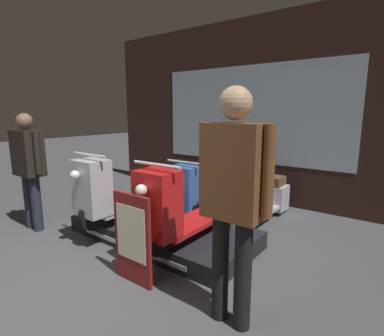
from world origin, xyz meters
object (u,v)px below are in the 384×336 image
Objects in this scene: scooter_backrow_0 at (207,191)px; scooter_display_left at (131,190)px; price_sign_board at (132,239)px; scooter_backrow_1 at (255,200)px; person_right_browsing at (233,190)px; scooter_display_right at (194,204)px; person_left_browsing at (29,162)px.

scooter_display_left is at bearing -109.76° from scooter_backrow_0.
scooter_display_left is at bearing 138.92° from price_sign_board.
person_right_browsing reaches higher than scooter_backrow_1.
scooter_backrow_0 is at bearing 117.71° from scooter_display_right.
scooter_display_left is 1.33m from price_sign_board.
scooter_backrow_1 is at bearing 40.10° from person_left_browsing.
person_right_browsing is (0.75, -2.00, 0.70)m from scooter_backrow_1.
person_right_browsing reaches higher than person_left_browsing.
person_left_browsing is (-2.37, -2.00, 0.58)m from scooter_backrow_1.
scooter_display_right is 1.24m from scooter_backrow_1.
scooter_display_right is 1.32m from person_right_browsing.
scooter_backrow_0 is 0.82m from scooter_backrow_1.
scooter_display_left is 1.00× the size of scooter_display_right.
person_right_browsing is (1.57, -2.00, 0.70)m from scooter_backrow_0.
scooter_display_right is (1.07, 0.00, 0.00)m from scooter_display_left.
scooter_backrow_1 is at bearing 0.00° from scooter_backrow_0.
scooter_backrow_1 is at bearing 82.89° from price_sign_board.
scooter_backrow_0 is 2.15m from price_sign_board.
scooter_backrow_1 is (0.82, 0.00, 0.00)m from scooter_backrow_0.
scooter_display_left is 1.07m from scooter_display_right.
scooter_display_left is 1.30m from scooter_backrow_0.
scooter_display_left is at bearing -136.09° from scooter_backrow_1.
price_sign_board is (-0.07, -0.87, -0.13)m from scooter_display_right.
scooter_backrow_0 is 1.97× the size of price_sign_board.
scooter_backrow_0 is (0.43, 1.21, -0.21)m from scooter_display_left.
scooter_display_right is 1.97× the size of price_sign_board.
price_sign_board is (0.99, -0.87, -0.13)m from scooter_display_left.
scooter_display_right is 0.96× the size of person_right_browsing.
person_left_browsing is at bearing -127.83° from scooter_backrow_0.
scooter_backrow_1 is at bearing 81.23° from scooter_display_right.
scooter_display_right is 0.88m from price_sign_board.
person_left_browsing is (-2.18, -0.79, 0.37)m from scooter_display_right.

